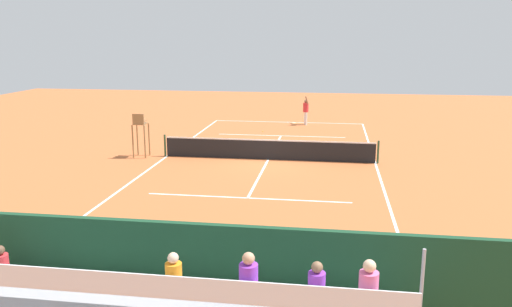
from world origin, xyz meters
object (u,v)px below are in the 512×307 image
(tennis_player, at_px, (306,109))
(courtside_bench, at_px, (312,280))
(bleacher_stand, at_px, (170,304))
(tennis_ball_near, at_px, (263,131))
(equipment_bag, at_px, (248,294))
(umpire_chair, at_px, (140,130))
(tennis_net, at_px, (268,149))
(tennis_racket, at_px, (294,123))

(tennis_player, bearing_deg, courtside_bench, 93.39)
(bleacher_stand, xyz_separation_m, tennis_ball_near, (1.32, -22.57, -0.89))
(bleacher_stand, distance_m, equipment_bag, 2.39)
(bleacher_stand, xyz_separation_m, equipment_bag, (-1.13, -1.97, -0.75))
(bleacher_stand, height_order, courtside_bench, bleacher_stand)
(umpire_chair, bearing_deg, tennis_net, -176.81)
(tennis_racket, height_order, tennis_ball_near, tennis_ball_near)
(tennis_net, xyz_separation_m, bleacher_stand, (-0.08, 15.37, 0.43))
(tennis_net, bearing_deg, tennis_player, -96.84)
(courtside_bench, xyz_separation_m, tennis_player, (1.39, -23.46, 0.46))
(bleacher_stand, height_order, tennis_player, bleacher_stand)
(tennis_ball_near, bearing_deg, courtside_bench, 100.64)
(equipment_bag, bearing_deg, bleacher_stand, 60.21)
(equipment_bag, distance_m, tennis_racket, 24.10)
(tennis_net, xyz_separation_m, tennis_player, (-1.22, -10.19, 0.51))
(tennis_net, distance_m, courtside_bench, 13.53)
(equipment_bag, bearing_deg, tennis_racket, -88.11)
(courtside_bench, distance_m, tennis_player, 23.50)
(umpire_chair, distance_m, equipment_bag, 15.05)
(umpire_chair, height_order, equipment_bag, umpire_chair)
(umpire_chair, bearing_deg, tennis_player, -125.17)
(bleacher_stand, bearing_deg, tennis_racket, -90.73)
(umpire_chair, height_order, tennis_player, umpire_chair)
(tennis_racket, bearing_deg, equipment_bag, 91.89)
(tennis_net, relative_size, tennis_racket, 18.48)
(courtside_bench, bearing_deg, bleacher_stand, 39.65)
(bleacher_stand, height_order, tennis_racket, bleacher_stand)
(tennis_ball_near, bearing_deg, tennis_racket, -115.38)
(tennis_net, relative_size, courtside_bench, 5.72)
(tennis_net, relative_size, bleacher_stand, 1.14)
(tennis_ball_near, bearing_deg, umpire_chair, 56.68)
(tennis_player, height_order, tennis_ball_near, tennis_player)
(equipment_bag, bearing_deg, courtside_bench, -174.77)
(equipment_bag, bearing_deg, umpire_chair, -60.43)
(tennis_net, distance_m, umpire_chair, 6.26)
(tennis_net, bearing_deg, umpire_chair, 3.19)
(umpire_chair, relative_size, tennis_player, 1.11)
(umpire_chair, relative_size, courtside_bench, 1.19)
(tennis_net, distance_m, tennis_ball_near, 7.32)
(tennis_player, relative_size, tennis_racket, 3.46)
(courtside_bench, bearing_deg, tennis_racket, -84.76)
(equipment_bag, height_order, tennis_player, tennis_player)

